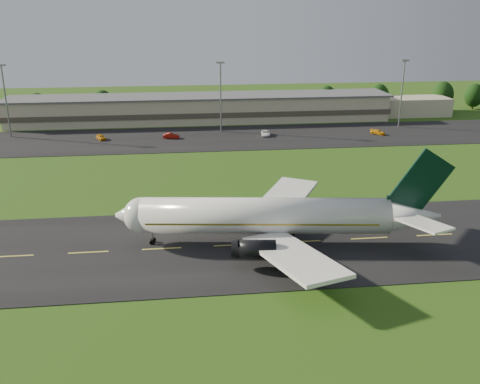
{
  "coord_description": "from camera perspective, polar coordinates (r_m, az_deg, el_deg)",
  "views": [
    {
      "loc": [
        -7.91,
        -75.4,
        35.26
      ],
      "look_at": [
        2.06,
        8.0,
        6.0
      ],
      "focal_mm": 40.0,
      "sensor_mm": 36.0,
      "label": 1
    }
  ],
  "objects": [
    {
      "name": "service_vehicle_a",
      "position": [
        154.39,
        -14.62,
        5.69
      ],
      "size": [
        3.46,
        4.59,
        1.46
      ],
      "primitive_type": "imported",
      "rotation": [
        0.0,
        0.0,
        0.47
      ],
      "color": "orange",
      "rests_on": "apron"
    },
    {
      "name": "service_vehicle_d",
      "position": [
        160.87,
        14.5,
        6.21
      ],
      "size": [
        4.46,
        4.55,
        1.31
      ],
      "primitive_type": "imported",
      "rotation": [
        0.0,
        0.0,
        0.76
      ],
      "color": "#ECA10D",
      "rests_on": "apron"
    },
    {
      "name": "light_mast_west",
      "position": [
        163.94,
        -23.8,
        9.71
      ],
      "size": [
        2.4,
        1.2,
        20.35
      ],
      "color": "gray",
      "rests_on": "ground"
    },
    {
      "name": "tree_line",
      "position": [
        189.19,
        7.5,
        9.84
      ],
      "size": [
        201.09,
        9.13,
        10.32
      ],
      "color": "black",
      "rests_on": "ground"
    },
    {
      "name": "service_vehicle_b",
      "position": [
        152.03,
        -7.35,
        5.96
      ],
      "size": [
        4.71,
        2.23,
        1.49
      ],
      "primitive_type": "imported",
      "rotation": [
        0.0,
        0.0,
        1.42
      ],
      "color": "#951309",
      "rests_on": "apron"
    },
    {
      "name": "apron",
      "position": [
        151.76,
        -3.66,
        5.75
      ],
      "size": [
        260.0,
        30.0,
        0.1
      ],
      "primitive_type": "cube",
      "color": "black",
      "rests_on": "ground"
    },
    {
      "name": "airliner",
      "position": [
        82.42,
        3.24,
        -2.62
      ],
      "size": [
        51.17,
        41.84,
        15.57
      ],
      "rotation": [
        0.0,
        0.0,
        -0.13
      ],
      "color": "white",
      "rests_on": "ground"
    },
    {
      "name": "service_vehicle_c",
      "position": [
        154.41,
        2.76,
        6.3
      ],
      "size": [
        3.0,
        5.43,
        1.44
      ],
      "primitive_type": "imported",
      "rotation": [
        0.0,
        0.0,
        -0.12
      ],
      "color": "white",
      "rests_on": "apron"
    },
    {
      "name": "taxiway",
      "position": [
        83.6,
        -0.76,
        -5.71
      ],
      "size": [
        220.0,
        30.0,
        0.1
      ],
      "primitive_type": "cube",
      "color": "black",
      "rests_on": "ground"
    },
    {
      "name": "light_mast_centre",
      "position": [
        157.56,
        -2.09,
        10.97
      ],
      "size": [
        2.4,
        1.2,
        20.35
      ],
      "color": "gray",
      "rests_on": "ground"
    },
    {
      "name": "terminal",
      "position": [
        175.0,
        -2.04,
        8.9
      ],
      "size": [
        145.0,
        16.0,
        8.4
      ],
      "color": "beige",
      "rests_on": "ground"
    },
    {
      "name": "light_mast_east",
      "position": [
        171.08,
        16.94,
        10.83
      ],
      "size": [
        2.4,
        1.2,
        20.35
      ],
      "color": "gray",
      "rests_on": "ground"
    },
    {
      "name": "ground",
      "position": [
        83.62,
        -0.76,
        -5.74
      ],
      "size": [
        360.0,
        360.0,
        0.0
      ],
      "primitive_type": "plane",
      "color": "#2A4C13",
      "rests_on": "ground"
    }
  ]
}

